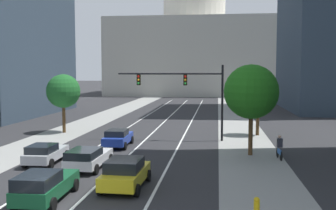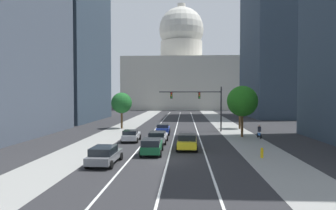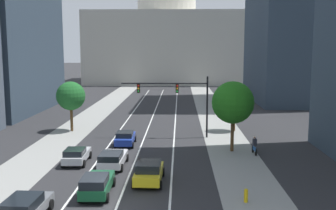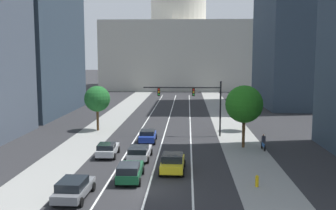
# 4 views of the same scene
# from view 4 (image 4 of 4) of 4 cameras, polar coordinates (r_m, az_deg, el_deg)

# --- Properties ---
(ground_plane) EXTENTS (400.00, 400.00, 0.00)m
(ground_plane) POSITION_cam_4_polar(r_m,az_deg,el_deg) (68.83, 0.41, -1.06)
(ground_plane) COLOR #2B2B2D
(sidewalk_left) EXTENTS (4.58, 130.00, 0.01)m
(sidewalk_left) POSITION_cam_4_polar(r_m,az_deg,el_deg) (64.90, -7.62, -1.62)
(sidewalk_left) COLOR gray
(sidewalk_left) RESTS_ON ground
(sidewalk_right) EXTENTS (4.58, 130.00, 0.01)m
(sidewalk_right) POSITION_cam_4_polar(r_m,az_deg,el_deg) (64.11, 8.16, -1.74)
(sidewalk_right) COLOR gray
(sidewalk_right) RESTS_ON ground
(lane_stripe_left) EXTENTS (0.16, 90.00, 0.01)m
(lane_stripe_left) POSITION_cam_4_polar(r_m,az_deg,el_deg) (54.32, -3.73, -3.29)
(lane_stripe_left) COLOR white
(lane_stripe_left) RESTS_ON ground
(lane_stripe_center) EXTENTS (0.16, 90.00, 0.01)m
(lane_stripe_center) POSITION_cam_4_polar(r_m,az_deg,el_deg) (54.05, -0.26, -3.33)
(lane_stripe_center) COLOR white
(lane_stripe_center) RESTS_ON ground
(lane_stripe_right) EXTENTS (0.16, 90.00, 0.01)m
(lane_stripe_right) POSITION_cam_4_polar(r_m,az_deg,el_deg) (53.97, 3.23, -3.35)
(lane_stripe_right) COLOR white
(lane_stripe_right) RESTS_ON ground
(capitol_building) EXTENTS (43.06, 29.24, 41.66)m
(capitol_building) POSITION_cam_4_polar(r_m,az_deg,el_deg) (121.90, 1.50, 9.26)
(capitol_building) COLOR beige
(capitol_building) RESTS_ON ground
(car_silver) EXTENTS (2.03, 4.16, 1.39)m
(car_silver) POSITION_cam_4_polar(r_m,az_deg,el_deg) (39.44, -8.69, -6.29)
(car_silver) COLOR #B2B5BA
(car_silver) RESTS_ON ground
(car_blue) EXTENTS (2.02, 4.27, 1.45)m
(car_blue) POSITION_cam_4_polar(r_m,az_deg,el_deg) (45.33, -2.94, -4.42)
(car_blue) COLOR #1E389E
(car_blue) RESTS_ON ground
(car_white) EXTENTS (2.13, 4.47, 1.40)m
(car_white) POSITION_cam_4_polar(r_m,az_deg,el_deg) (37.93, -4.12, -6.74)
(car_white) COLOR silver
(car_white) RESTS_ON ground
(car_gray) EXTENTS (2.15, 4.58, 1.45)m
(car_gray) POSITION_cam_4_polar(r_m,az_deg,el_deg) (28.64, -13.39, -11.53)
(car_gray) COLOR slate
(car_gray) RESTS_ON ground
(car_green) EXTENTS (2.05, 4.56, 1.54)m
(car_green) POSITION_cam_4_polar(r_m,az_deg,el_deg) (31.77, -5.51, -9.43)
(car_green) COLOR #14512D
(car_green) RESTS_ON ground
(car_yellow) EXTENTS (2.18, 4.27, 1.58)m
(car_yellow) POSITION_cam_4_polar(r_m,az_deg,el_deg) (34.04, 0.67, -8.22)
(car_yellow) COLOR yellow
(car_yellow) RESTS_ON ground
(traffic_signal_mast) EXTENTS (9.47, 0.39, 6.74)m
(traffic_signal_mast) POSITION_cam_4_polar(r_m,az_deg,el_deg) (48.26, 3.96, 1.07)
(traffic_signal_mast) COLOR black
(traffic_signal_mast) RESTS_ON ground
(fire_hydrant) EXTENTS (0.26, 0.35, 0.91)m
(fire_hydrant) POSITION_cam_4_polar(r_m,az_deg,el_deg) (31.12, 12.65, -10.57)
(fire_hydrant) COLOR yellow
(fire_hydrant) RESTS_ON ground
(cyclist) EXTENTS (0.38, 1.70, 1.72)m
(cyclist) POSITION_cam_4_polar(r_m,az_deg,el_deg) (42.64, 13.54, -5.22)
(cyclist) COLOR black
(cyclist) RESTS_ON ground
(street_tree_near_right) EXTENTS (4.00, 4.00, 6.69)m
(street_tree_near_right) POSITION_cam_4_polar(r_m,az_deg,el_deg) (42.89, 10.88, 0.11)
(street_tree_near_right) COLOR #51381E
(street_tree_near_right) RESTS_ON ground
(street_tree_mid_left) EXTENTS (3.38, 3.38, 5.89)m
(street_tree_mid_left) POSITION_cam_4_polar(r_m,az_deg,el_deg) (52.61, -10.12, 0.87)
(street_tree_mid_left) COLOR #51381E
(street_tree_mid_left) RESTS_ON ground
(street_tree_mid_right) EXTENTS (2.87, 2.87, 5.23)m
(street_tree_mid_right) POSITION_cam_4_polar(r_m,az_deg,el_deg) (52.48, 10.96, 0.38)
(street_tree_mid_right) COLOR #51381E
(street_tree_mid_right) RESTS_ON ground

